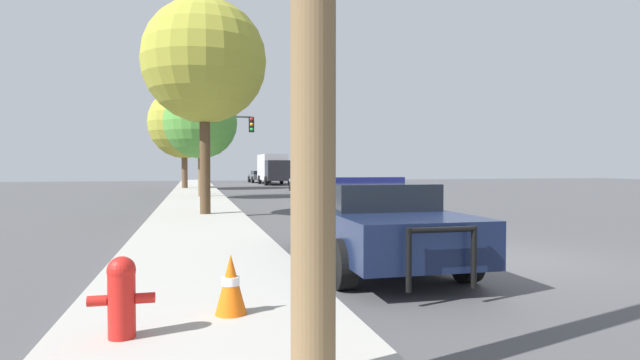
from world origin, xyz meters
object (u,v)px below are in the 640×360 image
car_background_oncoming (306,182)px  box_truck (274,168)px  fire_hydrant (122,295)px  tree_sidewalk_far (184,123)px  tree_sidewalk_mid (201,122)px  traffic_cone (231,284)px  car_background_distant (259,176)px  tree_sidewalk_near (204,62)px  traffic_light (223,137)px  police_car (370,220)px

car_background_oncoming → box_truck: size_ratio=0.60×
car_background_oncoming → fire_hydrant: bearing=75.4°
tree_sidewalk_far → tree_sidewalk_mid: 11.35m
car_background_oncoming → traffic_cone: (-7.21, -28.44, -0.21)m
car_background_distant → tree_sidewalk_mid: size_ratio=0.69×
tree_sidewalk_near → tree_sidewalk_far: bearing=92.7°
traffic_light → tree_sidewalk_near: tree_sidewalk_near is taller
tree_sidewalk_mid → police_car: bearing=-82.3°
traffic_light → tree_sidewalk_far: size_ratio=0.62×
police_car → car_background_distant: bearing=-94.0°
box_truck → tree_sidewalk_mid: bearing=70.4°
car_background_oncoming → car_background_distant: (-0.64, 20.20, 0.04)m
car_background_oncoming → tree_sidewalk_near: tree_sidewalk_near is taller
car_background_distant → tree_sidewalk_mid: 27.70m
fire_hydrant → tree_sidewalk_mid: (1.03, 22.43, 3.54)m
traffic_light → tree_sidewalk_mid: 2.87m
car_background_distant → box_truck: (0.62, -5.92, 0.88)m
car_background_distant → tree_sidewalk_far: 17.72m
car_background_oncoming → tree_sidewalk_far: bearing=-28.8°
police_car → car_background_oncoming: bearing=-99.3°
car_background_oncoming → tree_sidewalk_far: size_ratio=0.58×
fire_hydrant → traffic_light: traffic_light is taller
tree_sidewalk_near → tree_sidewalk_far: size_ratio=0.95×
car_background_oncoming → car_background_distant: size_ratio=1.07×
police_car → tree_sidewalk_far: (-3.60, 30.39, 4.20)m
police_car → tree_sidewalk_near: 10.27m
traffic_light → tree_sidewalk_mid: tree_sidewalk_mid is taller
traffic_light → tree_sidewalk_far: 9.22m
tree_sidewalk_far → traffic_light: bearing=-75.2°
car_background_distant → tree_sidewalk_far: size_ratio=0.54×
traffic_light → traffic_cone: bearing=-93.1°
fire_hydrant → car_background_oncoming: (8.23, 28.94, 0.14)m
fire_hydrant → traffic_cone: 1.14m
car_background_oncoming → box_truck: bearing=-88.6°
police_car → fire_hydrant: police_car is taller
tree_sidewalk_near → car_background_oncoming: bearing=66.7°
car_background_oncoming → tree_sidewalk_near: (-7.20, -16.73, 4.52)m
tree_sidewalk_near → tree_sidewalk_mid: 10.28m
car_background_distant → tree_sidewalk_near: bearing=-102.6°
car_background_distant → traffic_cone: car_background_distant is taller
car_background_distant → traffic_light: bearing=-104.8°
car_background_distant → car_background_oncoming: bearing=-90.7°
tree_sidewalk_near → traffic_cone: 12.63m
car_background_distant → tree_sidewalk_far: bearing=-118.6°
police_car → traffic_light: 21.80m
tree_sidewalk_near → tree_sidewalk_mid: (0.01, 10.22, -1.12)m
traffic_cone → tree_sidewalk_mid: bearing=90.0°
fire_hydrant → tree_sidewalk_mid: tree_sidewalk_mid is taller
tree_sidewalk_mid → traffic_cone: (-0.01, -21.93, -3.61)m
fire_hydrant → tree_sidewalk_far: tree_sidewalk_far is taller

